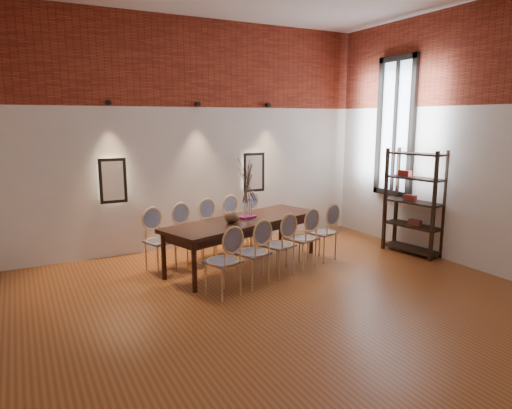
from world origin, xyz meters
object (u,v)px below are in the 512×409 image
chair_near_c (278,245)px  bowl (232,217)px  chair_far_e (259,219)px  vase (247,209)px  chair_far_b (189,235)px  chair_near_a (223,261)px  chair_near_b (252,253)px  chair_far_d (238,224)px  shelving_rack (414,202)px  dining_table (244,242)px  chair_near_d (301,238)px  chair_near_e (322,232)px  chair_far_c (215,229)px  book (247,217)px  chair_far_a (160,241)px

chair_near_c → bowl: chair_near_c is taller
chair_far_e → vase: vase is taller
chair_far_b → chair_near_a: bearing=69.3°
chair_near_b → bowl: 0.80m
chair_near_b → chair_far_d: 1.79m
chair_far_e → shelving_rack: bearing=121.5°
dining_table → chair_far_d: chair_far_d is taller
chair_near_b → chair_near_d: bearing=-0.0°
shelving_rack → chair_near_c: bearing=169.2°
dining_table → chair_near_a: (-0.81, -1.01, 0.09)m
chair_near_e → chair_far_c: same height
book → chair_far_d: bearing=74.6°
bowl → chair_near_d: bearing=-20.2°
dining_table → chair_far_b: bearing=127.1°
chair_near_d → vase: size_ratio=3.13×
chair_far_a → chair_far_b: bearing=-180.0°
chair_far_e → book: (-0.73, -0.95, 0.30)m
chair_near_b → chair_far_b: (-0.44, 1.36, 0.00)m
chair_near_e → chair_far_e: 1.43m
chair_far_d → chair_far_a: bearing=-0.0°
chair_near_e → chair_near_d: bearing=-180.0°
chair_far_e → chair_near_d: bearing=69.3°
dining_table → shelving_rack: bearing=-32.5°
chair_far_b → bowl: (0.46, -0.66, 0.37)m
vase → shelving_rack: (2.80, -0.77, 0.00)m
chair_far_d → chair_near_b: bearing=52.9°
chair_far_a → chair_far_b: same height
chair_near_b → chair_near_c: bearing=-0.0°
chair_near_a → chair_near_e: same height
dining_table → shelving_rack: shelving_rack is taller
chair_far_d → chair_near_c: bearing=69.3°
chair_far_a → chair_far_e: (2.06, 0.67, 0.00)m
chair_near_e → vase: 1.31m
chair_near_c → chair_near_e: (1.03, 0.33, 0.00)m
chair_far_a → chair_far_d: same height
dining_table → chair_near_b: size_ratio=2.88×
shelving_rack → chair_near_b: bearing=172.5°
chair_near_a → chair_far_d: bearing=41.4°
chair_near_d → chair_far_e: same height
chair_far_a → chair_far_e: size_ratio=1.00×
chair_near_d → book: bearing=120.5°
chair_near_e → vase: size_ratio=3.13×
chair_near_c → book: size_ratio=3.62×
chair_near_d → bowl: (-1.01, 0.37, 0.37)m
chair_far_b → vase: size_ratio=3.13×
chair_near_a → chair_near_d: same height
chair_near_b → chair_near_d: same height
chair_near_a → chair_near_e: size_ratio=1.00×
chair_far_a → vase: vase is taller
chair_far_a → chair_far_c: bearing=180.0°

